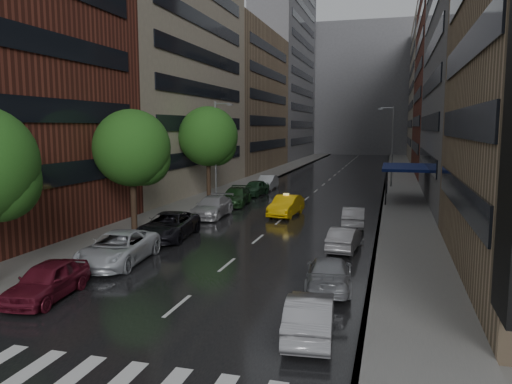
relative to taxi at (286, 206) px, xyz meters
The scene contains 16 objects.
ground 24.43m from the taxi, 89.99° to the right, with size 220.00×220.00×0.00m, color gray.
road 25.59m from the taxi, 89.99° to the left, with size 14.00×140.00×0.01m, color black.
sidewalk_left 27.12m from the taxi, 109.37° to the left, with size 4.00×140.00×0.15m, color gray.
sidewalk_right 27.13m from the taxi, 70.61° to the left, with size 4.00×140.00×0.15m, color gray.
crosswalk 26.43m from the taxi, 89.55° to the right, with size 13.15×2.80×0.01m.
buildings_left 40.46m from the taxi, 113.57° to the left, with size 8.00×108.00×38.00m.
buildings_right 38.34m from the taxi, 65.07° to the left, with size 8.05×109.10×36.00m.
building_far 94.81m from the taxi, 90.00° to the left, with size 40.00×14.00×32.00m, color slate.
tree_mid 12.78m from the taxi, 136.34° to the right, with size 5.05×5.05×8.05m.
tree_far 11.60m from the taxi, 145.95° to the left, with size 5.49×5.49×8.75m.
taxi is the anchor object (origin of this frame).
parked_cars_left 6.94m from the taxi, 141.05° to the right, with size 3.21×41.24×1.61m.
parked_cars_right 14.41m from the taxi, 67.98° to the right, with size 2.38×23.25×1.43m.
street_lamp_left 10.36m from the taxi, 144.13° to the left, with size 1.74×0.22×9.00m.
street_lamp_right 22.36m from the taxi, 69.42° to the left, with size 1.74×0.22×9.00m.
awning 14.08m from the taxi, 49.65° to the left, with size 4.00×8.00×3.12m.
Camera 1 is at (7.87, -13.13, 6.93)m, focal length 35.00 mm.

